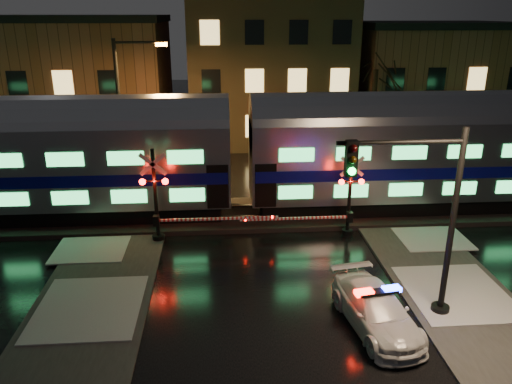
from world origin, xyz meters
The scene contains 13 objects.
ground centered at (0.00, 0.00, 0.00)m, with size 120.00×120.00×0.00m, color black.
ballast centered at (0.00, 5.00, 0.12)m, with size 90.00×4.20×0.24m, color black.
sidewalk_left centered at (-6.50, -6.00, 0.06)m, with size 4.00×20.00×0.12m, color #2D2D2D.
sidewalk_right centered at (6.50, -6.00, 0.06)m, with size 4.00×20.00×0.12m, color #2D2D2D.
building_left centered at (-13.00, 22.00, 4.50)m, with size 14.00×10.00×9.00m, color brown.
building_mid centered at (2.00, 22.50, 5.75)m, with size 12.00×11.00×11.50m, color brown.
building_right centered at (15.00, 22.00, 4.25)m, with size 12.00×10.00×8.50m, color brown.
train centered at (-0.94, 5.00, 3.38)m, with size 51.00×3.12×5.92m.
police_car centered at (3.00, -4.65, 0.64)m, with size 2.43×4.59×1.42m.
crossing_signal_right centered at (3.47, 2.30, 1.63)m, with size 5.57×0.65×3.94m.
crossing_signal_left centered at (-4.38, 2.31, 1.77)m, with size 6.04×0.67×4.27m.
traffic_light centered at (4.40, -4.12, 3.44)m, with size 4.18×0.73×6.47m.
streetlight centered at (-6.93, 9.00, 4.86)m, with size 2.82×0.29×8.42m.
Camera 1 is at (-1.86, -18.12, 9.64)m, focal length 35.00 mm.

